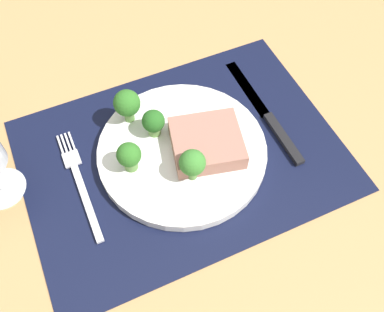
# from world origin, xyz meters

# --- Properties ---
(ground_plane) EXTENTS (1.40, 1.10, 0.03)m
(ground_plane) POSITION_xyz_m (0.00, 0.00, -0.01)
(ground_plane) COLOR tan
(placemat) EXTENTS (0.47, 0.34, 0.00)m
(placemat) POSITION_xyz_m (0.00, 0.00, 0.00)
(placemat) COLOR black
(placemat) RESTS_ON ground_plane
(plate) EXTENTS (0.25, 0.25, 0.02)m
(plate) POSITION_xyz_m (0.00, 0.00, 0.01)
(plate) COLOR white
(plate) RESTS_ON placemat
(steak) EXTENTS (0.12, 0.11, 0.03)m
(steak) POSITION_xyz_m (0.03, -0.01, 0.03)
(steak) COLOR #9E6B5B
(steak) RESTS_ON plate
(broccoli_near_steak) EXTENTS (0.03, 0.03, 0.05)m
(broccoli_near_steak) POSITION_xyz_m (-0.08, -0.00, 0.05)
(broccoli_near_steak) COLOR #5B8942
(broccoli_near_steak) RESTS_ON plate
(broccoli_center) EXTENTS (0.04, 0.04, 0.06)m
(broccoli_center) POSITION_xyz_m (-0.01, -0.05, 0.05)
(broccoli_center) COLOR #5B8942
(broccoli_center) RESTS_ON plate
(broccoli_back_left) EXTENTS (0.03, 0.03, 0.05)m
(broccoli_back_left) POSITION_xyz_m (-0.03, 0.04, 0.05)
(broccoli_back_left) COLOR #6B994C
(broccoli_back_left) RESTS_ON plate
(broccoli_front_edge) EXTENTS (0.04, 0.04, 0.06)m
(broccoli_front_edge) POSITION_xyz_m (-0.05, 0.08, 0.06)
(broccoli_front_edge) COLOR #5B8942
(broccoli_front_edge) RESTS_ON plate
(fork) EXTENTS (0.02, 0.19, 0.01)m
(fork) POSITION_xyz_m (-0.15, 0.01, 0.01)
(fork) COLOR silver
(fork) RESTS_ON placemat
(knife) EXTENTS (0.02, 0.23, 0.01)m
(knife) POSITION_xyz_m (0.15, 0.01, 0.01)
(knife) COLOR black
(knife) RESTS_ON placemat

